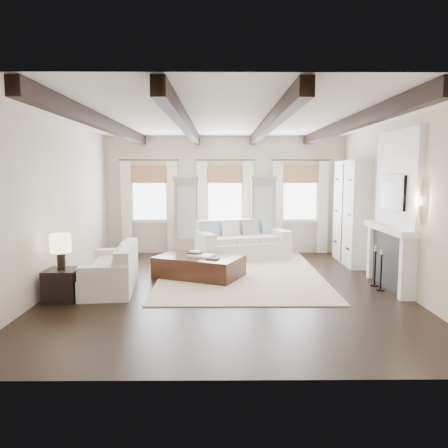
{
  "coord_description": "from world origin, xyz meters",
  "views": [
    {
      "loc": [
        -0.12,
        -8.2,
        2.21
      ],
      "look_at": [
        -0.05,
        0.82,
        1.15
      ],
      "focal_mm": 35.0,
      "sensor_mm": 36.0,
      "label": 1
    }
  ],
  "objects_px": {
    "sofa_back": "(242,243)",
    "side_table_front": "(62,285)",
    "sofa_left": "(114,271)",
    "side_table_back": "(185,244)",
    "ottoman": "(199,267)"
  },
  "relations": [
    {
      "from": "sofa_left",
      "to": "ottoman",
      "type": "bearing_deg",
      "value": 28.84
    },
    {
      "from": "sofa_back",
      "to": "side_table_front",
      "type": "height_order",
      "value": "sofa_back"
    },
    {
      "from": "sofa_left",
      "to": "side_table_back",
      "type": "bearing_deg",
      "value": 72.8
    },
    {
      "from": "side_table_front",
      "to": "side_table_back",
      "type": "bearing_deg",
      "value": 67.39
    },
    {
      "from": "sofa_left",
      "to": "ottoman",
      "type": "distance_m",
      "value": 1.82
    },
    {
      "from": "sofa_back",
      "to": "sofa_left",
      "type": "xyz_separation_m",
      "value": [
        -2.61,
        -2.94,
        -0.05
      ]
    },
    {
      "from": "side_table_back",
      "to": "sofa_left",
      "type": "bearing_deg",
      "value": -107.2
    },
    {
      "from": "sofa_back",
      "to": "sofa_left",
      "type": "relative_size",
      "value": 1.23
    },
    {
      "from": "ottoman",
      "to": "side_table_front",
      "type": "bearing_deg",
      "value": -119.69
    },
    {
      "from": "sofa_left",
      "to": "ottoman",
      "type": "xyz_separation_m",
      "value": [
        1.6,
        0.88,
        -0.11
      ]
    },
    {
      "from": "side_table_front",
      "to": "sofa_left",
      "type": "bearing_deg",
      "value": 48.27
    },
    {
      "from": "side_table_front",
      "to": "side_table_back",
      "type": "relative_size",
      "value": 0.98
    },
    {
      "from": "ottoman",
      "to": "side_table_front",
      "type": "relative_size",
      "value": 3.15
    },
    {
      "from": "side_table_front",
      "to": "side_table_back",
      "type": "xyz_separation_m",
      "value": [
        1.79,
        4.3,
        0.01
      ]
    },
    {
      "from": "sofa_back",
      "to": "side_table_back",
      "type": "height_order",
      "value": "sofa_back"
    }
  ]
}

